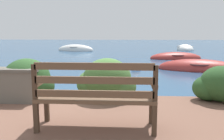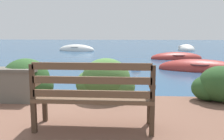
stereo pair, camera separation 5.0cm
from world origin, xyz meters
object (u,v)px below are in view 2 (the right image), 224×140
rowboat_far (77,50)px  mooring_buoy (136,68)px  rowboat_nearest (199,69)px  park_bench (93,94)px  rowboat_mid (176,58)px  rowboat_outer (186,49)px

rowboat_far → mooring_buoy: rowboat_far is taller
rowboat_nearest → rowboat_far: (-6.89, 9.34, 0.01)m
park_bench → rowboat_nearest: (3.22, 6.73, -0.64)m
rowboat_nearest → rowboat_mid: rowboat_nearest is taller
rowboat_nearest → rowboat_outer: rowboat_outer is taller
park_bench → rowboat_far: bearing=102.2°
rowboat_far → rowboat_outer: 8.83m
park_bench → rowboat_mid: size_ratio=0.54×
park_bench → mooring_buoy: park_bench is taller
rowboat_outer → park_bench: bearing=167.2°
rowboat_nearest → rowboat_far: rowboat_far is taller
mooring_buoy → park_bench: bearing=-96.2°
park_bench → mooring_buoy: bearing=83.1°
park_bench → rowboat_outer: bearing=73.1°
rowboat_nearest → mooring_buoy: size_ratio=8.02×
park_bench → rowboat_far: (-3.67, 16.07, -0.63)m
rowboat_mid → rowboat_nearest: bearing=85.9°
mooring_buoy → rowboat_mid: bearing=59.6°
rowboat_nearest → rowboat_far: size_ratio=1.11×
rowboat_mid → rowboat_outer: rowboat_outer is taller
rowboat_nearest → rowboat_far: bearing=141.2°
park_bench → rowboat_outer: park_bench is taller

